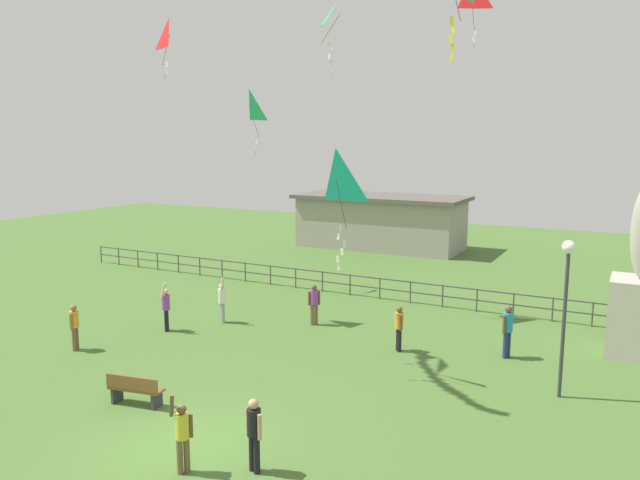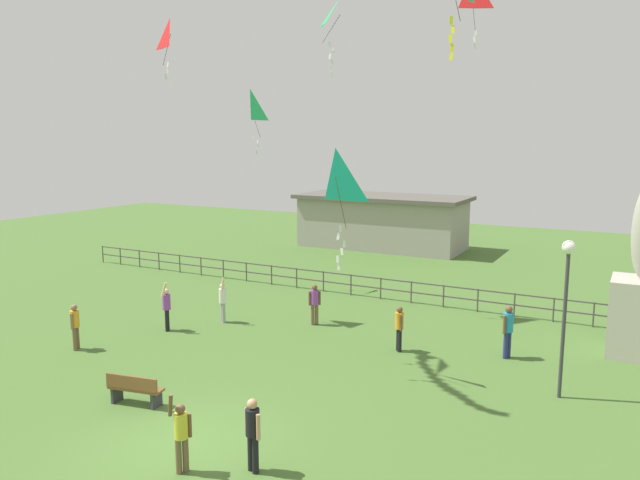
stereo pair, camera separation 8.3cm
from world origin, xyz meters
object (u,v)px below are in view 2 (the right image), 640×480
at_px(person_2, 253,430).
at_px(person_7, 181,432).
at_px(person_0, 223,299).
at_px(kite_4, 339,18).
at_px(park_bench, 135,389).
at_px(kite_5, 336,181).
at_px(kite_6, 251,108).
at_px(person_6, 167,306).
at_px(person_5, 315,302).
at_px(person_1, 399,326).
at_px(kite_2, 170,36).
at_px(lamppost, 567,284).
at_px(person_3, 508,328).
at_px(person_4, 75,324).

height_order(person_2, person_7, person_7).
xyz_separation_m(person_0, person_2, (7.02, -8.20, 0.03)).
relative_size(person_7, kite_4, 0.63).
xyz_separation_m(park_bench, kite_5, (3.77, 4.09, 5.28)).
bearing_deg(park_bench, kite_6, 111.06).
bearing_deg(person_7, person_6, 134.02).
distance_m(person_5, kite_5, 7.17).
distance_m(person_1, kite_5, 5.82).
bearing_deg(kite_4, person_6, -129.11).
xyz_separation_m(person_6, kite_5, (7.41, -1.13, 4.82)).
xyz_separation_m(person_1, kite_4, (-3.91, 3.33, 10.51)).
bearing_deg(person_1, person_5, 162.18).
distance_m(park_bench, kite_2, 13.18).
xyz_separation_m(person_1, kite_6, (-9.32, 5.21, 7.43)).
distance_m(person_7, kite_6, 17.98).
xyz_separation_m(person_2, kite_6, (-9.31, 13.56, 7.37)).
relative_size(park_bench, person_1, 1.02).
bearing_deg(park_bench, kite_4, 86.45).
bearing_deg(lamppost, kite_5, -163.81).
xyz_separation_m(person_3, person_7, (-4.55, -10.13, -0.09)).
bearing_deg(kite_6, park_bench, -68.94).
bearing_deg(kite_5, kite_2, 160.59).
bearing_deg(person_4, person_7, -27.08).
xyz_separation_m(person_7, kite_5, (0.51, 6.00, 4.86)).
height_order(person_1, person_4, person_4).
bearing_deg(person_5, person_7, -76.22).
height_order(person_1, person_2, person_2).
distance_m(person_1, kite_6, 13.01).
xyz_separation_m(person_5, kite_6, (-5.49, 3.97, 7.41)).
relative_size(park_bench, kite_5, 0.45).
distance_m(person_7, kite_5, 7.74).
xyz_separation_m(person_1, person_4, (-9.44, -4.92, 0.01)).
relative_size(person_2, kite_2, 0.66).
height_order(kite_5, kite_6, kite_6).
distance_m(park_bench, kite_6, 15.40).
height_order(person_1, person_6, person_6).
xyz_separation_m(person_1, person_5, (-3.83, 1.23, 0.02)).
distance_m(park_bench, person_6, 6.38).
height_order(park_bench, person_7, person_7).
bearing_deg(park_bench, person_1, 57.55).
bearing_deg(lamppost, kite_6, 155.53).
relative_size(lamppost, person_2, 2.67).
height_order(park_bench, kite_5, kite_5).
xyz_separation_m(person_4, kite_2, (0.31, 4.78, 9.75)).
height_order(person_2, person_3, person_3).
bearing_deg(kite_6, kite_5, -44.16).
distance_m(park_bench, person_1, 8.50).
bearing_deg(person_6, person_4, -112.72).
distance_m(person_1, person_6, 8.43).
height_order(person_1, kite_4, kite_4).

